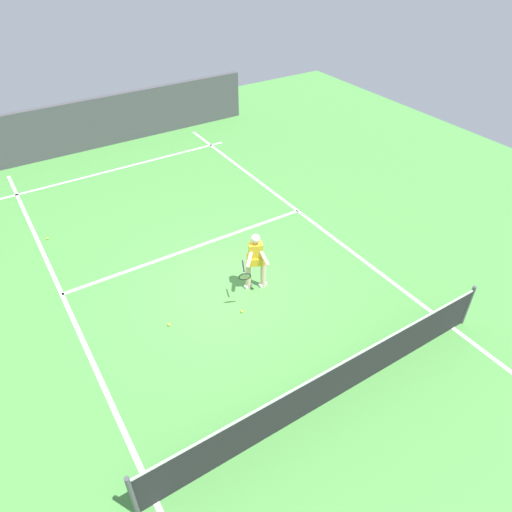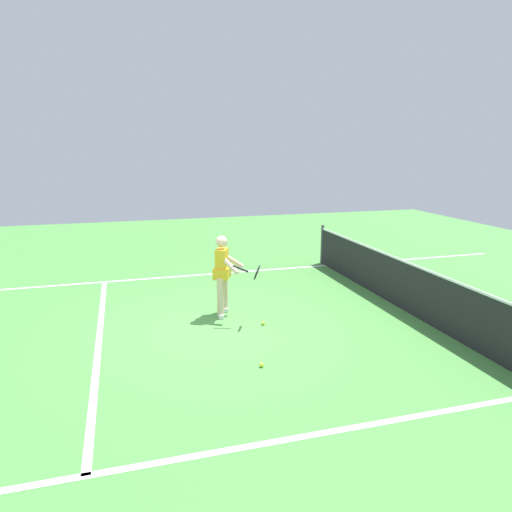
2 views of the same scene
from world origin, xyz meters
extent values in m
plane|color=#4C9342|center=(0.00, 0.00, 0.00)|extent=(26.17, 26.17, 0.00)
cube|color=white|center=(0.00, -1.94, 0.00)|extent=(7.05, 0.10, 0.01)
cube|color=white|center=(-3.52, 0.00, 0.00)|extent=(0.10, 18.13, 0.01)
cube|color=white|center=(3.52, 0.00, 0.00)|extent=(0.10, 18.13, 0.01)
cylinder|color=#4C4C51|center=(-3.82, 3.84, 0.54)|extent=(0.08, 0.08, 1.07)
cube|color=#232326|center=(0.00, 3.84, 0.48)|extent=(7.57, 0.02, 0.95)
cube|color=white|center=(0.00, 3.84, 0.97)|extent=(7.57, 0.02, 0.04)
cylinder|color=beige|center=(-0.74, 0.39, 0.39)|extent=(0.13, 0.13, 0.78)
cylinder|color=beige|center=(-0.41, 0.24, 0.39)|extent=(0.13, 0.13, 0.78)
cube|color=white|center=(-0.74, 0.39, 0.04)|extent=(0.20, 0.10, 0.08)
cube|color=white|center=(-0.41, 0.24, 0.04)|extent=(0.20, 0.10, 0.08)
cube|color=gold|center=(-0.57, 0.32, 1.04)|extent=(0.37, 0.32, 0.52)
cube|color=gold|center=(-0.57, 0.32, 0.84)|extent=(0.48, 0.42, 0.20)
sphere|color=beige|center=(-0.57, 0.32, 1.44)|extent=(0.22, 0.22, 0.22)
cylinder|color=beige|center=(-0.65, 0.52, 1.06)|extent=(0.09, 0.48, 0.37)
cylinder|color=beige|center=(-0.37, 0.39, 1.06)|extent=(0.42, 0.38, 0.37)
cylinder|color=black|center=(-0.09, 0.56, 1.02)|extent=(0.16, 0.28, 0.14)
torus|color=black|center=(0.04, 0.83, 0.96)|extent=(0.31, 0.23, 0.28)
cylinder|color=beige|center=(0.04, 0.83, 0.96)|extent=(0.26, 0.18, 0.23)
sphere|color=#D1E533|center=(1.77, 0.40, 0.03)|extent=(0.07, 0.07, 0.07)
sphere|color=#D1E533|center=(0.18, 0.91, 0.03)|extent=(0.07, 0.07, 0.07)
camera|label=1|loc=(4.05, 7.62, 7.60)|focal=32.82mm
camera|label=2|loc=(7.82, -1.43, 3.17)|focal=32.78mm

